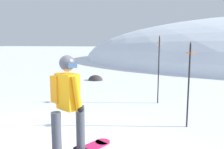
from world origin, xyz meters
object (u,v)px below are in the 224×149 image
at_px(snowboarder_main, 67,104).
at_px(rock_mid, 96,80).
at_px(piste_marker_near, 159,65).
at_px(piste_marker_far, 189,79).

bearing_deg(snowboarder_main, rock_mid, 111.12).
distance_m(snowboarder_main, rock_mid, 7.99).
bearing_deg(piste_marker_near, rock_mid, 137.55).
height_order(piste_marker_far, rock_mid, piste_marker_far).
bearing_deg(piste_marker_near, snowboarder_main, -102.49).
relative_size(piste_marker_near, rock_mid, 2.79).
relative_size(snowboarder_main, piste_marker_near, 0.80).
height_order(snowboarder_main, piste_marker_near, piste_marker_near).
height_order(piste_marker_near, rock_mid, piste_marker_near).
xyz_separation_m(snowboarder_main, rock_mid, (-2.86, 7.41, -0.92)).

